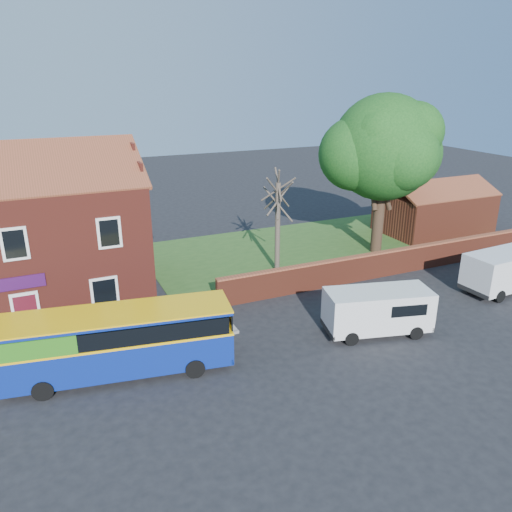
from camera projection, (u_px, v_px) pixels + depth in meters
name	position (u px, v px, depth m)	size (l,w,h in m)	color
ground	(230.00, 388.00, 19.40)	(120.00, 120.00, 0.00)	black
pavement	(32.00, 355.00, 21.62)	(18.00, 3.50, 0.12)	gray
kerb	(32.00, 375.00, 20.12)	(18.00, 0.15, 0.14)	slate
grass_strip	(334.00, 246.00, 35.54)	(26.00, 12.00, 0.04)	#426B28
shop_building	(19.00, 243.00, 25.40)	(12.30, 8.13, 10.50)	maroon
boundary_wall	(388.00, 263.00, 30.12)	(22.00, 0.38, 1.60)	maroon
outbuilding	(434.00, 211.00, 38.46)	(8.20, 5.06, 4.17)	maroon
bus	(111.00, 340.00, 19.80)	(9.21, 3.65, 2.74)	navy
van_near	(378.00, 309.00, 23.23)	(5.20, 3.08, 2.14)	silver
van_far	(507.00, 269.00, 27.90)	(5.32, 2.41, 2.29)	silver
large_tree	(383.00, 151.00, 32.32)	(8.62, 6.82, 10.51)	black
bare_tree	(278.00, 223.00, 29.99)	(2.28, 2.71, 6.07)	#4C4238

